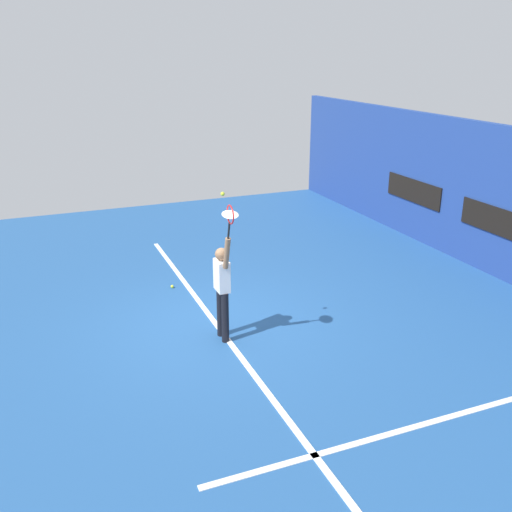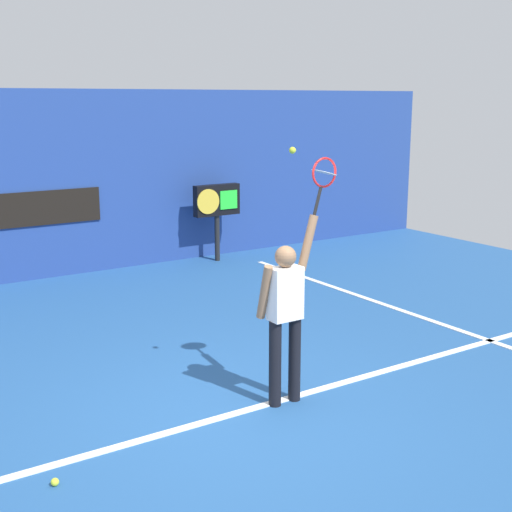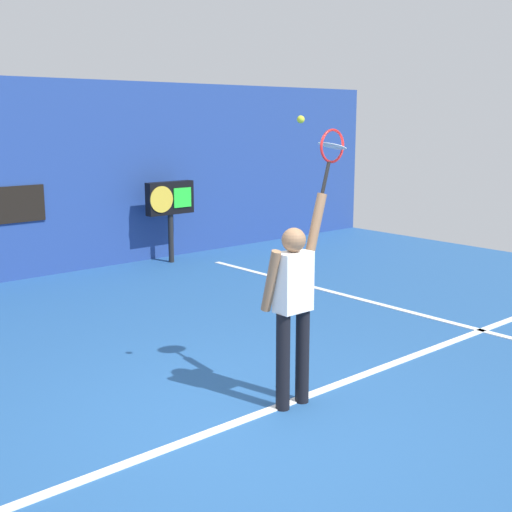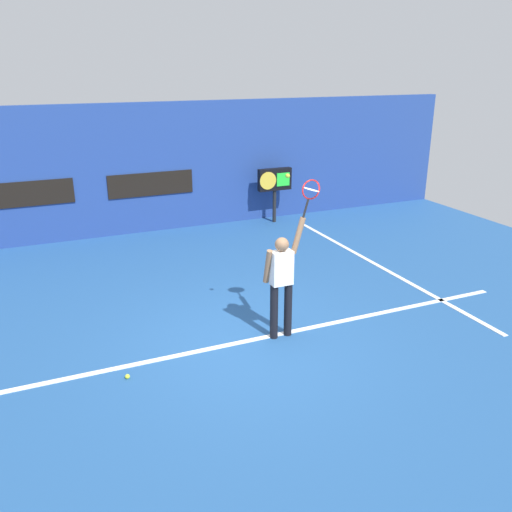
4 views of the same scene
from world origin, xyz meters
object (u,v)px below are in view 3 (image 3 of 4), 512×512
at_px(tennis_player, 293,301).
at_px(tennis_ball, 301,119).
at_px(tennis_racket, 331,150).
at_px(scoreboard_clock, 170,201).

bearing_deg(tennis_player, tennis_ball, 8.35).
xyz_separation_m(tennis_racket, tennis_ball, (-0.38, 0.02, 0.27)).
relative_size(tennis_ball, scoreboard_clock, 0.05).
bearing_deg(tennis_ball, tennis_racket, -2.33).
bearing_deg(scoreboard_clock, tennis_player, -114.30).
xyz_separation_m(tennis_racket, scoreboard_clock, (2.29, 6.11, -1.21)).
xyz_separation_m(tennis_ball, scoreboard_clock, (2.68, 6.10, -1.49)).
distance_m(tennis_racket, tennis_ball, 0.47).
relative_size(tennis_player, tennis_ball, 29.13).
bearing_deg(tennis_ball, scoreboard_clock, 66.27).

